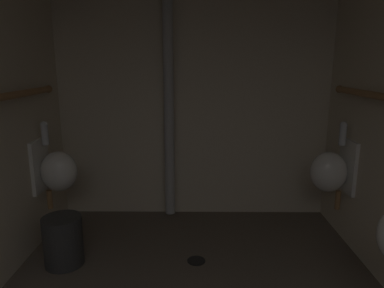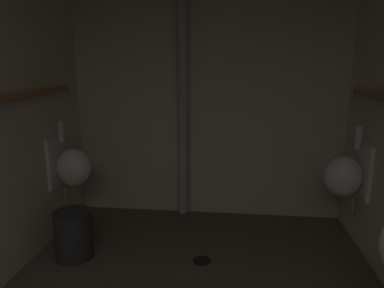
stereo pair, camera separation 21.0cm
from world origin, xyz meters
TOP-DOWN VIEW (x-y plane):
  - wall_back at (0.00, 3.29)m, footprint 2.71×0.06m
  - urinal_left_mid at (-1.15, 2.70)m, footprint 0.32×0.30m
  - urinal_right_far at (1.15, 2.71)m, footprint 0.32×0.30m
  - standpipe_back_wall at (-0.23, 3.18)m, footprint 0.09×0.09m
  - floor_drain at (0.02, 2.34)m, footprint 0.14×0.14m
  - waste_bin at (-0.97, 2.29)m, footprint 0.29×0.29m

SIDE VIEW (x-z plane):
  - floor_drain at x=0.02m, z-range 0.00..0.01m
  - waste_bin at x=-0.97m, z-range 0.00..0.38m
  - urinal_left_mid at x=-1.15m, z-range 0.24..0.99m
  - urinal_right_far at x=1.15m, z-range 0.24..0.99m
  - wall_back at x=0.00m, z-range 0.00..2.39m
  - standpipe_back_wall at x=-0.23m, z-range 0.02..2.37m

